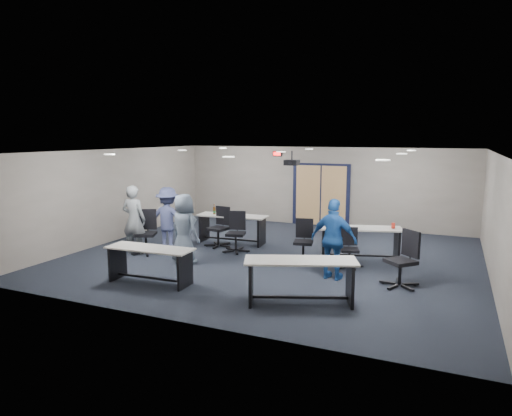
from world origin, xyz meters
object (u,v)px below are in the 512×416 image
at_px(chair_back_c, 303,241).
at_px(person_plaid, 184,229).
at_px(person_gray, 134,220).
at_px(person_navy, 334,239).
at_px(chair_back_d, 350,248).
at_px(person_back, 168,219).
at_px(chair_loose_left, 146,232).
at_px(table_front_right, 300,274).
at_px(table_back_left, 232,224).
at_px(chair_back_b, 236,232).
at_px(chair_loose_right, 401,259).
at_px(chair_back_a, 218,227).
at_px(table_front_left, 150,259).
at_px(table_back_right, 360,238).

bearing_deg(chair_back_c, person_plaid, -164.47).
bearing_deg(person_gray, person_navy, 174.39).
relative_size(chair_back_d, person_back, 0.54).
height_order(chair_back_c, chair_loose_left, chair_loose_left).
xyz_separation_m(table_front_right, person_plaid, (-3.44, 1.47, 0.28)).
xyz_separation_m(table_back_left, chair_back_b, (0.56, -0.89, -0.03)).
relative_size(chair_back_b, chair_back_c, 1.04).
xyz_separation_m(chair_loose_right, person_gray, (-6.72, -0.01, 0.32)).
xyz_separation_m(chair_loose_right, person_navy, (-1.39, -0.04, 0.30)).
xyz_separation_m(chair_back_c, person_plaid, (-2.61, -1.32, 0.33)).
height_order(chair_back_d, person_back, person_back).
relative_size(chair_back_c, chair_back_d, 1.11).
relative_size(chair_back_c, person_navy, 0.59).
bearing_deg(table_front_right, person_gray, 140.17).
bearing_deg(chair_back_a, table_front_right, -33.13).
relative_size(chair_back_b, person_gray, 0.59).
xyz_separation_m(table_back_left, chair_back_c, (2.48, -1.01, -0.05)).
relative_size(chair_back_b, person_plaid, 0.63).
bearing_deg(chair_back_c, person_gray, -177.23).
bearing_deg(person_plaid, table_back_left, -77.70).
xyz_separation_m(table_front_left, person_navy, (3.48, 1.80, 0.36)).
bearing_deg(person_back, person_gray, 33.09).
relative_size(chair_back_a, person_back, 0.64).
relative_size(table_back_left, person_gray, 1.13).
bearing_deg(table_back_left, person_plaid, -96.92).
height_order(table_back_left, chair_back_c, table_back_left).
bearing_deg(chair_loose_right, chair_back_b, -151.93).
relative_size(table_front_right, chair_back_a, 1.95).
bearing_deg(person_navy, person_gray, 7.46).
height_order(table_back_right, chair_loose_left, chair_loose_left).
distance_m(table_back_left, person_navy, 4.11).
relative_size(person_gray, person_back, 1.05).
distance_m(chair_back_b, person_navy, 3.22).
distance_m(chair_back_d, chair_loose_right, 1.58).
xyz_separation_m(table_back_right, person_back, (-4.92, -1.14, 0.30)).
distance_m(table_back_right, person_plaid, 4.36).
bearing_deg(chair_loose_left, chair_back_c, -9.29).
height_order(chair_loose_left, person_gray, person_gray).
bearing_deg(person_gray, person_back, -142.21).
height_order(person_gray, person_navy, person_gray).
bearing_deg(chair_back_b, chair_back_a, 139.99).
height_order(table_back_right, person_gray, person_gray).
distance_m(chair_back_c, chair_back_d, 1.18).
xyz_separation_m(table_front_right, chair_back_a, (-3.47, 3.27, -0.01)).
bearing_deg(chair_back_a, chair_back_c, -0.05).
bearing_deg(chair_back_d, person_back, 166.55).
distance_m(table_back_right, chair_back_d, 0.78).
bearing_deg(person_back, table_front_left, 106.23).
xyz_separation_m(table_back_right, chair_back_c, (-1.27, -0.66, -0.05)).
bearing_deg(chair_loose_right, table_back_left, -159.61).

